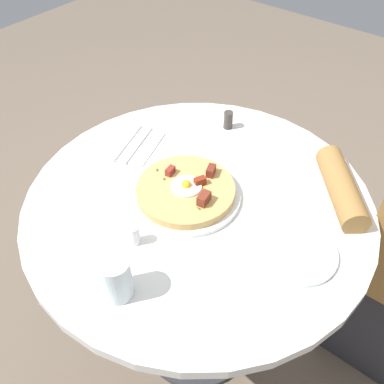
# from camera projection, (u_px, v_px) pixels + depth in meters

# --- Properties ---
(ground_plane) EXTENTS (6.00, 6.00, 0.00)m
(ground_plane) POSITION_uv_depth(u_px,v_px,m) (196.00, 335.00, 1.63)
(ground_plane) COLOR #6B5B4C
(dining_table) EXTENTS (0.90, 0.90, 0.75)m
(dining_table) POSITION_uv_depth(u_px,v_px,m) (198.00, 242.00, 1.23)
(dining_table) COLOR silver
(dining_table) RESTS_ON ground_plane
(pizza_plate) EXTENTS (0.29, 0.29, 0.01)m
(pizza_plate) POSITION_uv_depth(u_px,v_px,m) (186.00, 195.00, 1.10)
(pizza_plate) COLOR white
(pizza_plate) RESTS_ON dining_table
(breakfast_pizza) EXTENTS (0.25, 0.25, 0.05)m
(breakfast_pizza) POSITION_uv_depth(u_px,v_px,m) (186.00, 190.00, 1.09)
(breakfast_pizza) COLOR tan
(breakfast_pizza) RESTS_ON pizza_plate
(bread_plate) EXTENTS (0.19, 0.19, 0.01)m
(bread_plate) POSITION_uv_depth(u_px,v_px,m) (296.00, 252.00, 0.97)
(bread_plate) COLOR silver
(bread_plate) RESTS_ON dining_table
(napkin) EXTENTS (0.20, 0.19, 0.00)m
(napkin) POSITION_uv_depth(u_px,v_px,m) (133.00, 145.00, 1.26)
(napkin) COLOR white
(napkin) RESTS_ON dining_table
(fork) EXTENTS (0.17, 0.07, 0.00)m
(fork) POSITION_uv_depth(u_px,v_px,m) (138.00, 145.00, 1.25)
(fork) COLOR silver
(fork) RESTS_ON napkin
(knife) EXTENTS (0.17, 0.07, 0.00)m
(knife) POSITION_uv_depth(u_px,v_px,m) (127.00, 142.00, 1.26)
(knife) COLOR silver
(knife) RESTS_ON napkin
(water_glass) EXTENTS (0.07, 0.07, 0.11)m
(water_glass) POSITION_uv_depth(u_px,v_px,m) (116.00, 278.00, 0.86)
(water_glass) COLOR silver
(water_glass) RESTS_ON dining_table
(salt_shaker) EXTENTS (0.03, 0.03, 0.05)m
(salt_shaker) POSITION_uv_depth(u_px,v_px,m) (134.00, 235.00, 0.98)
(salt_shaker) COLOR white
(salt_shaker) RESTS_ON dining_table
(pepper_shaker) EXTENTS (0.03, 0.03, 0.06)m
(pepper_shaker) POSITION_uv_depth(u_px,v_px,m) (228.00, 120.00, 1.30)
(pepper_shaker) COLOR #3F3833
(pepper_shaker) RESTS_ON dining_table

